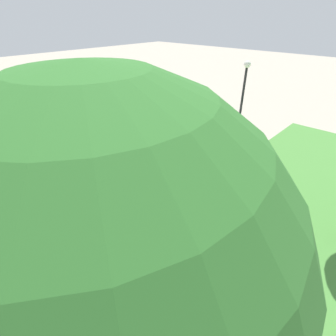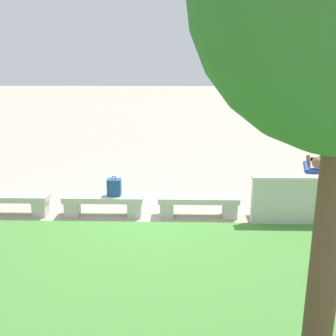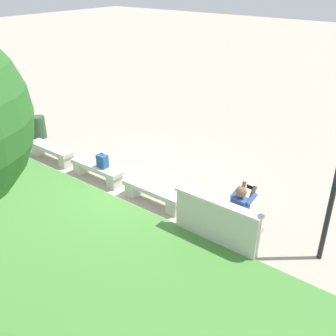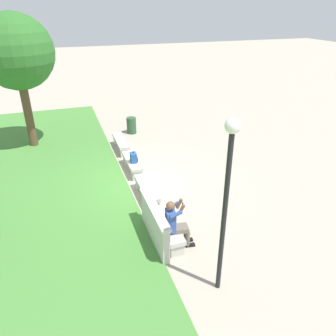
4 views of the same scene
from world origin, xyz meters
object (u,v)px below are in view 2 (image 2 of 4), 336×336
bench_mid (103,203)px  person_photographer (314,183)px  backpack (114,187)px  bench_far (9,202)px  bench_main (295,204)px  bench_near (198,203)px

bench_mid → person_photographer: 4.41m
backpack → person_photographer: bearing=-179.2°
bench_mid → backpack: (-0.24, -0.02, 0.33)m
bench_far → person_photographer: 6.41m
bench_main → bench_near: same height
bench_far → person_photographer: size_ratio=1.28×
bench_near → person_photographer: person_photographer is taller
bench_mid → bench_far: (2.01, 0.00, 0.00)m
bench_near → backpack: bearing=-0.7°
bench_mid → person_photographer: bearing=-179.0°
bench_near → person_photographer: bearing=-178.2°
person_photographer → backpack: person_photographer is taller
bench_main → bench_mid: size_ratio=1.00×
bench_mid → bench_main: bearing=180.0°
person_photographer → bench_far: bearing=0.7°
bench_main → person_photographer: size_ratio=1.28×
bench_main → bench_near: (2.01, 0.00, 0.00)m
bench_near → bench_mid: same height
bench_far → backpack: 2.27m
bench_far → bench_near: bearing=180.0°
bench_mid → bench_far: same height
bench_far → bench_main: bearing=180.0°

